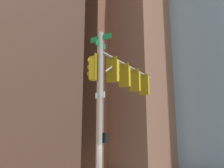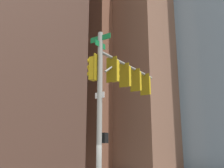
{
  "view_description": "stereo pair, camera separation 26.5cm",
  "coord_description": "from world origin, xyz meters",
  "views": [
    {
      "loc": [
        -8.4,
        7.31,
        2.05
      ],
      "look_at": [
        -0.21,
        -1.27,
        5.16
      ],
      "focal_mm": 44.89,
      "sensor_mm": 36.0,
      "label": 1
    },
    {
      "loc": [
        -8.59,
        7.13,
        2.05
      ],
      "look_at": [
        -0.21,
        -1.27,
        5.16
      ],
      "focal_mm": 44.89,
      "sensor_mm": 36.0,
      "label": 2
    }
  ],
  "objects": [
    {
      "name": "building_brick_midblock",
      "position": [
        36.7,
        -32.25,
        23.91
      ],
      "size": [
        20.69,
        14.03,
        47.82
      ],
      "primitive_type": "cube",
      "color": "brown",
      "rests_on": "ground_plane"
    },
    {
      "name": "building_brick_farside",
      "position": [
        25.88,
        -36.36,
        21.73
      ],
      "size": [
        16.06,
        16.6,
        43.46
      ],
      "primitive_type": "cube",
      "color": "#845B47",
      "rests_on": "ground_plane"
    },
    {
      "name": "signal_pole_assembly",
      "position": [
        -0.05,
        -1.9,
        5.22
      ],
      "size": [
        1.57,
        5.16,
        7.25
      ],
      "rotation": [
        0.0,
        0.0,
        4.91
      ],
      "color": "gray",
      "rests_on": "ground_plane"
    }
  ]
}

